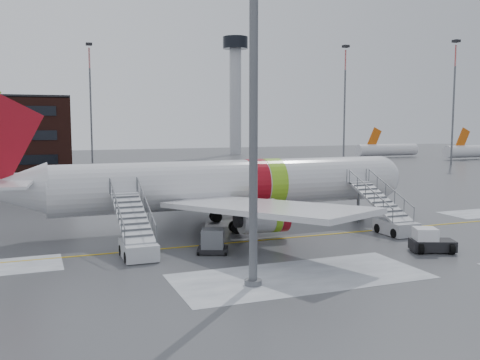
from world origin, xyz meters
name	(u,v)px	position (x,y,z in m)	size (l,w,h in m)	color
ground	(309,233)	(0.00, 0.00, 0.00)	(260.00, 260.00, 0.00)	#494C4F
airliner	(220,185)	(-5.66, 4.46, 3.42)	(35.03, 32.97, 11.18)	silver
airstair_fwd	(390,219)	(5.83, -2.07, 1.06)	(2.05, 7.70, 3.48)	#A8AAAF
airstair_aft	(136,239)	(-13.53, -2.07, 1.06)	(2.05, 7.70, 3.48)	silver
pushback_tug	(430,241)	(4.48, -8.06, 0.69)	(3.10, 2.77, 1.57)	black
uld_container	(213,242)	(-8.85, -3.34, 0.74)	(2.32, 2.04, 1.58)	black
light_mast_near	(254,61)	(-9.03, -10.53, 11.43)	(1.20, 1.20, 21.87)	#595B60
control_tower	(235,82)	(30.00, 95.00, 18.75)	(6.40, 6.40, 30.00)	#B2B5BA
light_mast_far_ne	(345,96)	(42.00, 62.00, 13.84)	(1.20, 1.20, 24.25)	#595B60
light_mast_far_n	(90,95)	(-8.00, 78.00, 13.84)	(1.20, 1.20, 24.25)	#595B60
light_mast_far_e	(454,94)	(58.00, 48.00, 13.84)	(1.20, 1.20, 24.25)	#595B60
distant_aircraft	(416,159)	(62.50, 64.00, 0.00)	(35.00, 18.00, 8.00)	#D8590C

